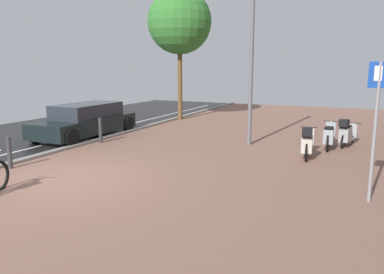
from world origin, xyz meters
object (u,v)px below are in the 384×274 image
Objects in this scene: parking_sign at (376,118)px; bollard_far at (100,130)px; parked_car_near at (86,121)px; bollard_near at (9,153)px; scooter_mid at (347,133)px; lamp_post at (252,46)px; scooter_far at (329,136)px; scooter_near at (307,143)px; street_tree at (180,22)px.

bollard_far is at bearing 163.11° from parking_sign.
bollard_near is (1.29, -4.61, -0.18)m from parked_car_near.
parked_car_near is 5.14× the size of bollard_near.
scooter_mid is 0.39× the size of parked_car_near.
lamp_post is at bearing 21.06° from bollard_far.
scooter_far is at bearing 103.86° from parking_sign.
parked_car_near is at bearing 161.12° from parking_sign.
parked_car_near reaches higher than scooter_near.
scooter_mid is 2.02× the size of bollard_near.
bollard_far is at bearing -159.79° from scooter_mid.
parked_car_near is (-8.78, -1.52, 0.21)m from scooter_far.
street_tree is (-7.12, 5.90, 4.36)m from scooter_near.
scooter_mid is 4.37m from lamp_post.
scooter_mid reaches higher than bollard_far.
bollard_far is (-8.71, 2.64, -1.25)m from parking_sign.
parked_car_near is (-8.32, 0.09, 0.16)m from scooter_near.
scooter_near is 0.42× the size of parked_car_near.
lamp_post is at bearing 10.19° from parked_car_near.
bollard_near is at bearing -147.27° from scooter_near.
bollard_far is at bearing -158.94° from lamp_post.
lamp_post is (-2.58, -0.40, 2.93)m from scooter_far.
scooter_near reaches higher than bollard_near.
scooter_near reaches higher than scooter_mid.
street_tree is at bearing 140.33° from scooter_near.
street_tree is (-8.80, 9.23, 3.11)m from parking_sign.
scooter_mid is at bearing -24.25° from street_tree.
scooter_near is 0.31× the size of lamp_post.
scooter_near is at bearing -106.18° from scooter_far.
scooter_near is 0.29× the size of street_tree.
scooter_near is 3.93m from parking_sign.
scooter_mid is at bearing 52.10° from scooter_far.
lamp_post is 6.80× the size of bollard_far.
scooter_mid is 0.98× the size of scooter_far.
bollard_near is at bearing -90.00° from bollard_far.
parking_sign is 3.21× the size of bollard_near.
parking_sign reaches higher than bollard_far.
parking_sign is at bearing -63.16° from scooter_near.
scooter_near is at bearing 32.73° from bollard_near.
scooter_far is at bearing 73.82° from scooter_near.
lamp_post reaches higher than scooter_near.
parked_car_near reaches higher than bollard_far.
lamp_post is (-2.12, 1.21, 2.89)m from scooter_near.
scooter_near is 8.35m from bollard_near.
parked_car_near is 4.79m from bollard_near.
lamp_post reaches higher than parked_car_near.
scooter_far is at bearing 17.02° from bollard_far.
scooter_mid reaches higher than bollard_near.
bollard_far is at bearing -89.17° from street_tree.
lamp_post is 6.01m from bollard_far.
lamp_post is (6.20, 1.11, 2.73)m from parked_car_near.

